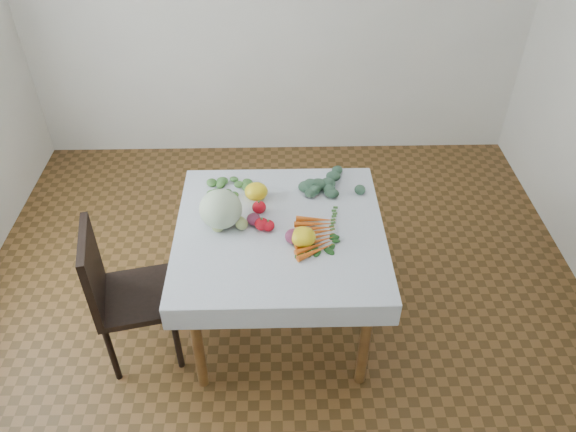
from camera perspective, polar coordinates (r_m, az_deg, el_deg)
name	(u,v)px	position (r m, az deg, el deg)	size (l,w,h in m)	color
ground	(281,320)	(3.57, -0.73, -10.52)	(4.00, 4.00, 0.00)	brown
table	(280,243)	(3.10, -0.83, -2.73)	(1.00, 1.00, 0.75)	brown
tablecloth	(280,229)	(3.03, -0.84, -1.34)	(1.12, 1.12, 0.01)	white
chair	(118,289)	(3.16, -16.85, -7.11)	(0.49, 0.49, 0.91)	black
cabbage	(221,209)	(3.02, -6.86, 0.71)	(0.23, 0.23, 0.21)	beige
tomato_a	(259,207)	(3.12, -2.96, 0.90)	(0.08, 0.08, 0.07)	red
tomato_b	(262,224)	(3.01, -2.68, -0.82)	(0.08, 0.08, 0.07)	red
tomato_c	(268,226)	(3.00, -2.02, -0.98)	(0.07, 0.07, 0.06)	red
tomato_d	(306,240)	(2.91, 1.85, -2.44)	(0.08, 0.08, 0.07)	red
heirloom_back	(256,191)	(3.22, -3.25, 2.50)	(0.13, 0.13, 0.09)	yellow
heirloom_front	(303,237)	(2.91, 1.55, -2.13)	(0.13, 0.13, 0.09)	yellow
onion_a	(254,219)	(3.04, -3.51, -0.32)	(0.08, 0.08, 0.07)	#5B1A3B
onion_b	(293,236)	(2.92, 0.55, -2.07)	(0.09, 0.09, 0.08)	#5B1A3B
tomatillo_cluster	(229,224)	(3.03, -6.00, -0.82)	(0.18, 0.12, 0.05)	#ADBD6D
carrot_bunch	(316,235)	(2.97, 2.88, -1.92)	(0.23, 0.35, 0.03)	#E15919
kale_bunch	(334,179)	(3.36, 4.65, 3.79)	(0.35, 0.33, 0.05)	#345540
basil_bunch	(315,243)	(2.94, 2.79, -2.78)	(0.26, 0.19, 0.01)	#1D541A
dill_bunch	(227,186)	(3.33, -6.21, 3.01)	(0.27, 0.21, 0.03)	#3F6F33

